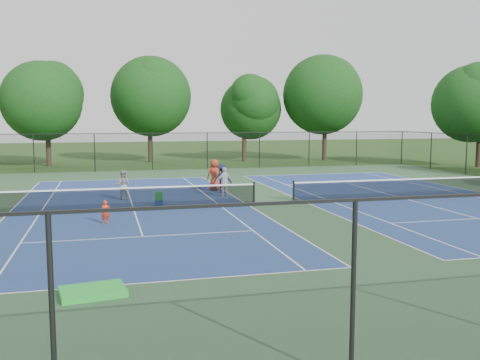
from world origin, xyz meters
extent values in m
plane|color=#234716|center=(0.00, 0.00, 0.00)|extent=(140.00, 140.00, 0.00)
cube|color=#2C4E2C|center=(0.00, 0.00, 0.00)|extent=(36.00, 36.00, 0.01)
cube|color=navy|center=(-7.00, 0.00, 0.01)|extent=(10.97, 23.77, 0.00)
cube|color=white|center=(-7.00, 11.88, 0.01)|extent=(10.97, 0.06, 0.00)
cube|color=white|center=(-7.00, -11.88, 0.01)|extent=(10.97, 0.06, 0.00)
cube|color=white|center=(-12.48, 0.00, 0.01)|extent=(0.06, 23.77, 0.00)
cube|color=white|center=(-1.51, 0.00, 0.01)|extent=(0.06, 23.77, 0.00)
cube|color=white|center=(-11.12, 0.00, 0.01)|extent=(0.06, 23.77, 0.00)
cube|color=white|center=(-2.88, 0.00, 0.01)|extent=(0.06, 23.77, 0.00)
cube|color=white|center=(-7.00, 6.40, 0.01)|extent=(8.23, 0.06, 0.00)
cube|color=white|center=(-7.00, -6.40, 0.01)|extent=(8.23, 0.06, 0.00)
cube|color=white|center=(-7.00, 0.00, 0.01)|extent=(0.06, 12.80, 0.00)
cylinder|color=black|center=(-1.05, 0.00, 0.54)|extent=(0.10, 0.10, 1.07)
cube|color=black|center=(-7.00, 0.00, 0.47)|extent=(11.90, 0.01, 0.90)
cube|color=white|center=(-7.00, 0.00, 0.95)|extent=(11.90, 0.04, 0.07)
cube|color=navy|center=(7.00, 0.00, 0.01)|extent=(10.97, 23.77, 0.00)
cube|color=white|center=(7.00, 11.88, 0.01)|extent=(10.97, 0.06, 0.00)
cube|color=white|center=(1.51, 0.00, 0.01)|extent=(0.06, 23.77, 0.00)
cube|color=white|center=(2.88, 0.00, 0.01)|extent=(0.06, 23.77, 0.00)
cube|color=white|center=(11.12, 0.00, 0.01)|extent=(0.06, 23.77, 0.00)
cube|color=white|center=(7.00, 6.40, 0.01)|extent=(8.23, 0.06, 0.00)
cube|color=white|center=(7.00, -6.40, 0.01)|extent=(8.23, 0.06, 0.00)
cube|color=white|center=(7.00, 0.00, 0.01)|extent=(0.06, 12.80, 0.00)
cylinder|color=black|center=(1.05, 0.00, 0.54)|extent=(0.10, 0.10, 1.07)
cube|color=black|center=(7.00, 0.00, 0.47)|extent=(11.90, 0.01, 0.90)
cube|color=white|center=(7.00, 0.00, 0.95)|extent=(11.90, 0.04, 0.07)
cylinder|color=black|center=(-13.50, 18.00, 1.50)|extent=(0.08, 0.08, 3.00)
cylinder|color=black|center=(-9.00, 18.00, 1.50)|extent=(0.08, 0.08, 3.00)
cylinder|color=black|center=(-9.00, -18.00, 1.50)|extent=(0.08, 0.08, 3.00)
cylinder|color=black|center=(-4.50, 18.00, 1.50)|extent=(0.08, 0.08, 3.00)
cylinder|color=black|center=(-4.50, -18.00, 1.50)|extent=(0.08, 0.08, 3.00)
cylinder|color=black|center=(0.00, 18.00, 1.50)|extent=(0.08, 0.08, 3.00)
cylinder|color=black|center=(4.50, 18.00, 1.50)|extent=(0.08, 0.08, 3.00)
cylinder|color=black|center=(9.00, 18.00, 1.50)|extent=(0.08, 0.08, 3.00)
cylinder|color=black|center=(13.50, 18.00, 1.50)|extent=(0.08, 0.08, 3.00)
cylinder|color=black|center=(18.00, 18.00, 1.50)|extent=(0.08, 0.08, 3.00)
cylinder|color=black|center=(18.00, 9.00, 1.50)|extent=(0.08, 0.08, 3.00)
cylinder|color=black|center=(18.00, 13.50, 1.50)|extent=(0.08, 0.08, 3.00)
cube|color=black|center=(0.00, 18.00, 1.50)|extent=(36.00, 0.01, 3.00)
cube|color=black|center=(0.00, 18.00, 3.00)|extent=(36.00, 0.05, 0.05)
cylinder|color=#2D2116|center=(-13.00, 24.00, 1.89)|extent=(0.44, 0.44, 3.78)
sphere|color=#103E13|center=(-13.00, 24.00, 5.65)|extent=(6.80, 6.80, 6.80)
sphere|color=#103E13|center=(-13.00, 24.00, 6.31)|extent=(5.58, 5.58, 5.58)
sphere|color=#103E13|center=(-13.00, 24.00, 6.98)|extent=(4.35, 4.35, 4.35)
cylinder|color=#2D2116|center=(-4.00, 26.00, 2.07)|extent=(0.44, 0.44, 4.14)
sphere|color=#103E13|center=(-4.00, 26.00, 6.23)|extent=(7.60, 7.60, 7.60)
sphere|color=#103E13|center=(-4.00, 26.00, 6.85)|extent=(6.23, 6.23, 6.23)
sphere|color=#103E13|center=(-4.00, 26.00, 7.48)|extent=(4.86, 4.86, 4.86)
cylinder|color=#2D2116|center=(5.00, 25.00, 1.71)|extent=(0.44, 0.44, 3.42)
sphere|color=#103E13|center=(5.00, 25.00, 5.07)|extent=(6.00, 6.00, 6.00)
sphere|color=#103E13|center=(5.00, 25.00, 5.77)|extent=(4.92, 4.92, 4.92)
sphere|color=#103E13|center=(5.00, 25.00, 6.48)|extent=(3.84, 3.84, 3.84)
cylinder|color=#2D2116|center=(13.00, 24.00, 2.16)|extent=(0.44, 0.44, 4.32)
sphere|color=#103E13|center=(13.00, 24.00, 6.46)|extent=(7.80, 7.80, 7.80)
sphere|color=#103E13|center=(13.00, 24.00, 7.08)|extent=(6.40, 6.40, 6.40)
sphere|color=#103E13|center=(13.00, 24.00, 7.69)|extent=(4.99, 4.99, 4.99)
cylinder|color=#2D2116|center=(23.00, 14.00, 1.80)|extent=(0.44, 0.44, 3.60)
imported|color=red|center=(-8.27, -3.62, 0.48)|extent=(0.36, 0.25, 0.95)
imported|color=gray|center=(-7.37, 2.59, 0.77)|extent=(0.85, 0.72, 1.55)
imported|color=silver|center=(-2.02, 2.39, 0.81)|extent=(1.02, 0.67, 1.61)
imported|color=#161832|center=(-1.80, 3.88, 0.82)|extent=(1.23, 1.05, 1.65)
imported|color=#98321B|center=(-2.06, 4.94, 0.93)|extent=(1.01, 0.76, 1.86)
cube|color=navy|center=(-5.74, 0.40, 0.14)|extent=(0.42, 0.32, 0.27)
cube|color=green|center=(-5.74, 0.40, 0.48)|extent=(0.34, 0.27, 0.40)
cube|color=green|center=(-8.61, -12.50, 0.09)|extent=(1.66, 1.29, 0.16)
camera|label=1|loc=(-8.24, -25.47, 4.27)|focal=40.00mm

